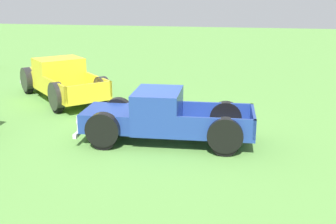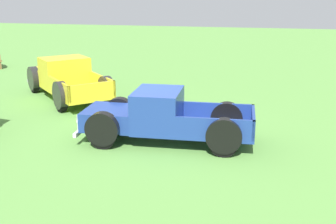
{
  "view_description": "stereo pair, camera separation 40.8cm",
  "coord_description": "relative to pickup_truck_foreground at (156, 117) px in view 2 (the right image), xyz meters",
  "views": [
    {
      "loc": [
        -11.72,
        -2.72,
        4.21
      ],
      "look_at": [
        -0.49,
        -0.49,
        0.9
      ],
      "focal_mm": 44.85,
      "sensor_mm": 36.0,
      "label": 1
    },
    {
      "loc": [
        -11.64,
        -3.12,
        4.21
      ],
      "look_at": [
        -0.49,
        -0.49,
        0.9
      ],
      "focal_mm": 44.85,
      "sensor_mm": 36.0,
      "label": 2
    }
  ],
  "objects": [
    {
      "name": "pickup_truck_behind_left",
      "position": [
        4.36,
        5.02,
        0.05
      ],
      "size": [
        5.07,
        5.1,
        1.63
      ],
      "color": "yellow",
      "rests_on": "ground_plane"
    },
    {
      "name": "ground_plane",
      "position": [
        0.51,
        0.14,
        -0.72
      ],
      "size": [
        80.0,
        80.0,
        0.0
      ],
      "primitive_type": "plane",
      "color": "#5B9342"
    },
    {
      "name": "pickup_truck_foreground",
      "position": [
        0.0,
        0.0,
        0.0
      ],
      "size": [
        2.17,
        5.05,
        1.51
      ],
      "color": "navy",
      "rests_on": "ground_plane"
    }
  ]
}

